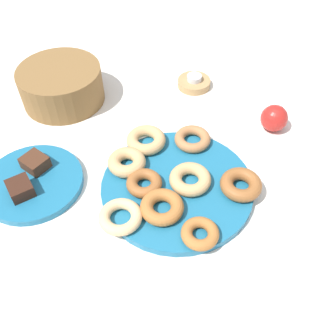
# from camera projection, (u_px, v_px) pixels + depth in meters

# --- Properties ---
(ground_plane) EXTENTS (2.40, 2.40, 0.00)m
(ground_plane) POSITION_uv_depth(u_px,v_px,m) (177.00, 189.00, 0.85)
(ground_plane) COLOR white
(donut_plate) EXTENTS (0.34, 0.34, 0.02)m
(donut_plate) POSITION_uv_depth(u_px,v_px,m) (177.00, 187.00, 0.84)
(donut_plate) COLOR #1E6B93
(donut_plate) RESTS_ON ground_plane
(donut_0) EXTENTS (0.12, 0.12, 0.02)m
(donut_0) POSITION_uv_depth(u_px,v_px,m) (192.00, 139.00, 0.91)
(donut_0) COLOR #B27547
(donut_0) RESTS_ON donut_plate
(donut_1) EXTENTS (0.13, 0.13, 0.03)m
(donut_1) POSITION_uv_depth(u_px,v_px,m) (241.00, 185.00, 0.82)
(donut_1) COLOR #995B2D
(donut_1) RESTS_ON donut_plate
(donut_2) EXTENTS (0.13, 0.13, 0.03)m
(donut_2) POSITION_uv_depth(u_px,v_px,m) (190.00, 179.00, 0.83)
(donut_2) COLOR tan
(donut_2) RESTS_ON donut_plate
(donut_3) EXTENTS (0.12, 0.12, 0.03)m
(donut_3) POSITION_uv_depth(u_px,v_px,m) (127.00, 162.00, 0.86)
(donut_3) COLOR tan
(donut_3) RESTS_ON donut_plate
(donut_4) EXTENTS (0.09, 0.09, 0.03)m
(donut_4) POSITION_uv_depth(u_px,v_px,m) (162.00, 207.00, 0.78)
(donut_4) COLOR #AD6B33
(donut_4) RESTS_ON donut_plate
(donut_5) EXTENTS (0.13, 0.13, 0.03)m
(donut_5) POSITION_uv_depth(u_px,v_px,m) (146.00, 140.00, 0.91)
(donut_5) COLOR tan
(donut_5) RESTS_ON donut_plate
(donut_6) EXTENTS (0.10, 0.10, 0.02)m
(donut_6) POSITION_uv_depth(u_px,v_px,m) (200.00, 233.00, 0.74)
(donut_6) COLOR #AD6B33
(donut_6) RESTS_ON donut_plate
(donut_7) EXTENTS (0.11, 0.11, 0.03)m
(donut_7) POSITION_uv_depth(u_px,v_px,m) (144.00, 183.00, 0.82)
(donut_7) COLOR #995B2D
(donut_7) RESTS_ON donut_plate
(donut_8) EXTENTS (0.12, 0.12, 0.02)m
(donut_8) POSITION_uv_depth(u_px,v_px,m) (120.00, 217.00, 0.76)
(donut_8) COLOR #EABC84
(donut_8) RESTS_ON donut_plate
(cake_plate) EXTENTS (0.22, 0.22, 0.02)m
(cake_plate) POSITION_uv_depth(u_px,v_px,m) (33.00, 183.00, 0.85)
(cake_plate) COLOR #1E6B93
(cake_plate) RESTS_ON ground_plane
(brownie_near) EXTENTS (0.06, 0.06, 0.03)m
(brownie_near) POSITION_uv_depth(u_px,v_px,m) (20.00, 188.00, 0.81)
(brownie_near) COLOR #381E14
(brownie_near) RESTS_ON cake_plate
(brownie_far) EXTENTS (0.06, 0.06, 0.03)m
(brownie_far) POSITION_uv_depth(u_px,v_px,m) (35.00, 163.00, 0.86)
(brownie_far) COLOR #472819
(brownie_far) RESTS_ON cake_plate
(candle_holder) EXTENTS (0.09, 0.09, 0.02)m
(candle_holder) POSITION_uv_depth(u_px,v_px,m) (194.00, 83.00, 1.09)
(candle_holder) COLOR tan
(candle_holder) RESTS_ON ground_plane
(tealight) EXTENTS (0.04, 0.04, 0.01)m
(tealight) POSITION_uv_depth(u_px,v_px,m) (194.00, 78.00, 1.08)
(tealight) COLOR silver
(tealight) RESTS_ON candle_holder
(basket) EXTENTS (0.25, 0.25, 0.10)m
(basket) POSITION_uv_depth(u_px,v_px,m) (62.00, 85.00, 1.02)
(basket) COLOR brown
(basket) RESTS_ON ground_plane
(apple) EXTENTS (0.07, 0.07, 0.07)m
(apple) POSITION_uv_depth(u_px,v_px,m) (274.00, 118.00, 0.96)
(apple) COLOR red
(apple) RESTS_ON ground_plane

